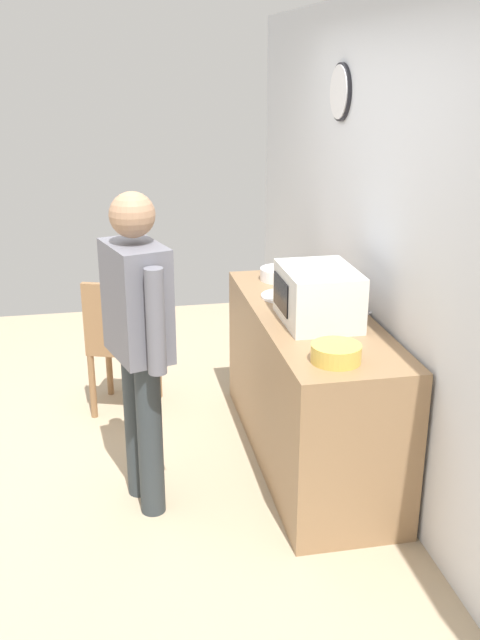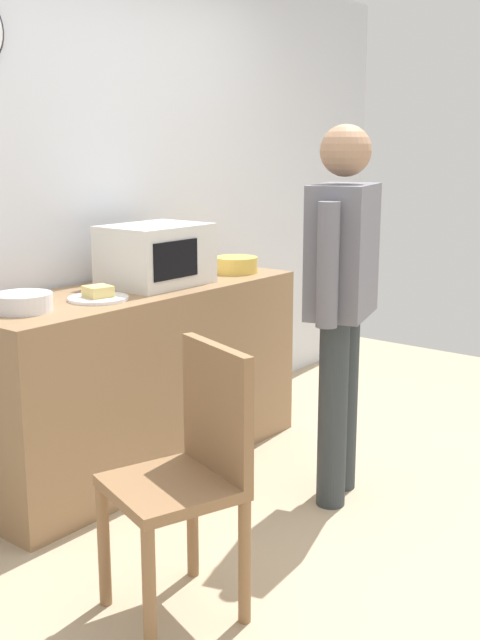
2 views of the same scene
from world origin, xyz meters
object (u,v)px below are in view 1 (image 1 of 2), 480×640
Objects in this scene: sandwich_plate at (284,294)px; salad_bowl at (336,353)px; fork_utensil at (324,277)px; person_standing at (138,331)px; wooden_chair at (121,340)px; spoon_utensil at (361,315)px; cereal_bowl at (279,274)px; microwave at (318,296)px.

sandwich_plate is 1.00m from salad_bowl.
salad_bowl is 1.41× the size of fork_utensil.
person_standing is 1.18m from wooden_chair.
cereal_bowl is at bearing -159.99° from spoon_utensil.
salad_bowl is 1.40m from fork_utensil.
microwave is at bearing 172.58° from salad_bowl.
fork_utensil is 0.10× the size of person_standing.
sandwich_plate is at bearing -170.64° from microwave.
microwave is at bearing -19.63° from fork_utensil.
microwave is 1.83× the size of sandwich_plate.
salad_bowl is at bearing -29.82° from spoon_utensil.
fork_utensil is 0.77m from spoon_utensil.
wooden_chair reaches higher than fork_utensil.
sandwich_plate reaches higher than spoon_utensil.
microwave is 1.50m from wooden_chair.
wooden_chair is (-0.11, -1.04, -0.43)m from cereal_bowl.
microwave reaches higher than cereal_bowl.
cereal_bowl is (-0.81, -0.02, -0.11)m from microwave.
cereal_bowl is at bearing 135.41° from person_standing.
microwave reaches higher than sandwich_plate.
person_standing reaches higher than sandwich_plate.
salad_bowl is (1.00, 0.00, 0.02)m from sandwich_plate.
person_standing is at bearing -112.99° from salad_bowl.
person_standing is (0.97, -0.96, 0.04)m from cereal_bowl.
microwave is 0.99m from person_standing.
cereal_bowl reaches higher than wooden_chair.
sandwich_plate is at bearing -45.40° from fork_utensil.
person_standing is at bearing -80.51° from microwave.
spoon_utensil is at bearing 56.20° from wooden_chair.
microwave reaches higher than fork_utensil.
person_standing is at bearing -44.59° from cereal_bowl.
salad_bowl reaches higher than fork_utensil.
person_standing reaches higher than spoon_utensil.
salad_bowl is at bearing -14.85° from fork_utensil.
person_standing is (0.16, -0.98, -0.08)m from microwave.
microwave reaches higher than salad_bowl.
fork_utensil is 0.18× the size of wooden_chair.
cereal_bowl is 1.37m from person_standing.
microwave is at bearing 1.07° from cereal_bowl.
salad_bowl is 1.36m from cereal_bowl.
person_standing reaches higher than salad_bowl.
sandwich_plate is 0.53m from spoon_utensil.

